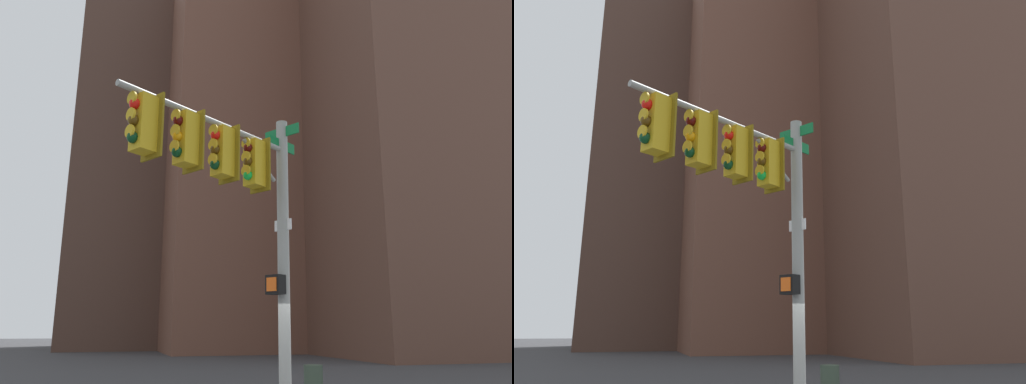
% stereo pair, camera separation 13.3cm
% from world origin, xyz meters
% --- Properties ---
extents(signal_pole_assembly, '(4.12, 2.81, 6.59)m').
position_xyz_m(signal_pole_assembly, '(1.16, 0.92, 4.60)').
color(signal_pole_assembly, gray).
rests_on(signal_pole_assembly, ground_plane).
extents(litter_bin, '(0.56, 0.56, 0.95)m').
position_xyz_m(litter_bin, '(-2.52, -4.26, 0.47)').
color(litter_bin, '#384738').
rests_on(litter_bin, ground_plane).
extents(building_brick_nearside, '(25.00, 18.97, 40.88)m').
position_xyz_m(building_brick_nearside, '(-24.68, -25.11, 20.44)').
color(building_brick_nearside, brown).
rests_on(building_brick_nearside, ground_plane).
extents(building_brick_midblock, '(20.28, 18.86, 38.63)m').
position_xyz_m(building_brick_midblock, '(-11.62, -37.67, 19.32)').
color(building_brick_midblock, brown).
rests_on(building_brick_midblock, ground_plane).
extents(building_glass_tower, '(24.57, 28.99, 65.26)m').
position_xyz_m(building_glass_tower, '(-29.44, -46.73, 32.63)').
color(building_glass_tower, '#7A99B2').
rests_on(building_glass_tower, ground_plane).
extents(building_brick_farside, '(22.39, 17.85, 36.29)m').
position_xyz_m(building_brick_farside, '(-3.79, -46.29, 18.15)').
color(building_brick_farside, '#4C3328').
rests_on(building_brick_farside, ground_plane).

